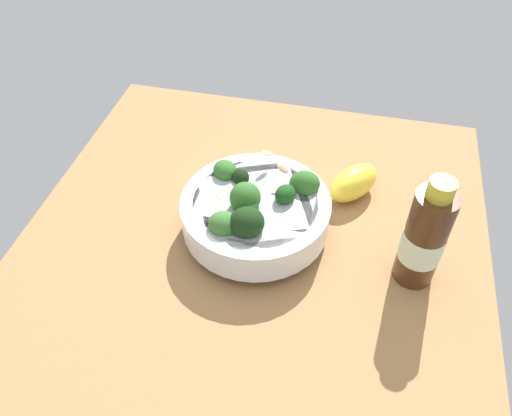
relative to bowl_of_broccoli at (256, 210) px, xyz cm
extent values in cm
cube|color=#996D42|center=(0.20, 0.01, -6.24)|extent=(60.17, 60.17, 4.83)
cylinder|color=white|center=(-0.15, 0.01, -3.13)|extent=(10.40, 10.40, 1.39)
cylinder|color=white|center=(-0.15, 0.01, -0.35)|extent=(18.91, 18.91, 4.18)
cylinder|color=silver|center=(-0.15, 0.01, 1.35)|extent=(15.75, 15.75, 0.80)
cylinder|color=#589D47|center=(5.29, -2.72, 0.76)|extent=(1.62, 1.71, 1.55)
ellipsoid|color=#386B2B|center=(5.29, -2.72, 2.24)|extent=(4.60, 4.44, 3.80)
cylinder|color=#589D47|center=(1.28, -1.02, 1.54)|extent=(1.88, 1.75, 1.20)
ellipsoid|color=#2D6023|center=(1.28, -1.02, 3.16)|extent=(5.88, 5.14, 5.18)
cylinder|color=#4A8F3C|center=(4.91, 0.41, 0.64)|extent=(2.17, 2.41, 1.99)
ellipsoid|color=black|center=(4.91, 0.41, 2.70)|extent=(4.69, 5.99, 5.23)
cylinder|color=#4A8F3C|center=(2.41, -0.52, 1.24)|extent=(1.40, 1.38, 0.98)
ellipsoid|color=#194216|center=(2.41, -0.52, 2.52)|extent=(4.37, 4.20, 3.14)
cylinder|color=#4A8F3C|center=(-0.99, 3.55, 1.19)|extent=(1.26, 1.31, 1.24)
ellipsoid|color=#194216|center=(-0.99, 3.55, 2.58)|extent=(4.20, 3.55, 3.33)
cylinder|color=#2F662B|center=(-4.11, -5.06, 0.30)|extent=(1.88, 1.66, 1.87)
ellipsoid|color=#2D6023|center=(-4.11, -5.06, 2.14)|extent=(5.15, 4.89, 3.87)
cylinder|color=#4A8F3C|center=(-3.80, 5.54, 0.63)|extent=(1.81, 1.86, 1.31)
ellipsoid|color=#2D6023|center=(-3.80, 5.54, 2.25)|extent=(4.58, 5.19, 5.23)
cylinder|color=#3C7A32|center=(-3.39, -2.82, 0.83)|extent=(1.08, 0.92, 1.18)
ellipsoid|color=black|center=(-3.39, -2.82, 2.04)|extent=(3.80, 3.30, 3.18)
ellipsoid|color=#DBBC84|center=(-3.87, 2.62, 4.24)|extent=(1.60, 2.07, 1.30)
ellipsoid|color=#DBBC84|center=(-6.51, 0.11, 4.06)|extent=(1.99, 1.79, 1.39)
ellipsoid|color=#DBBC84|center=(2.85, -3.90, 4.45)|extent=(1.84, 2.00, 1.11)
ellipsoid|color=yellow|center=(-9.47, 11.76, -1.39)|extent=(9.00, 8.35, 4.87)
cylinder|color=#472814|center=(2.88, 20.29, 2.79)|extent=(4.80, 4.80, 13.24)
cylinder|color=gold|center=(2.88, 20.29, 10.46)|extent=(2.89, 2.89, 2.11)
cylinder|color=silver|center=(2.88, 20.29, 1.73)|extent=(4.90, 4.90, 3.95)
camera|label=1|loc=(44.59, 10.22, 46.59)|focal=36.00mm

